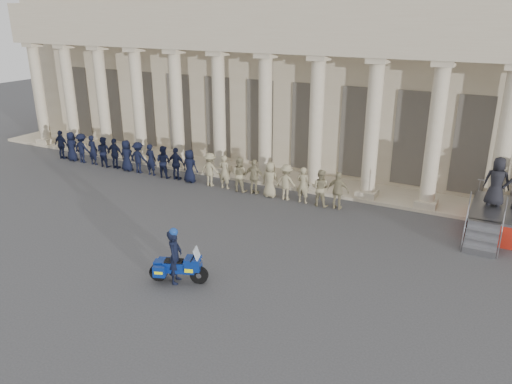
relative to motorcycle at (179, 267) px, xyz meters
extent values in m
plane|color=#3E3E40|center=(-0.70, 1.96, -0.53)|extent=(90.00, 90.00, 0.00)
cube|color=#BDAC8D|center=(-0.70, 16.96, 3.97)|extent=(40.00, 10.00, 9.00)
cube|color=#BDAC8D|center=(-0.70, 10.76, -0.45)|extent=(40.00, 2.60, 0.15)
cube|color=#BDAC8D|center=(-0.70, 9.96, 6.26)|extent=(35.80, 1.00, 1.00)
cube|color=#BDAC8D|center=(-0.70, 9.96, 7.36)|extent=(35.80, 1.00, 1.20)
cube|color=#BDAC8D|center=(-17.60, 9.96, -0.23)|extent=(0.90, 0.90, 0.30)
cylinder|color=#BDAC8D|center=(-17.60, 9.96, 2.72)|extent=(0.64, 0.64, 5.60)
cube|color=#BDAC8D|center=(-17.60, 9.96, 5.64)|extent=(0.85, 0.85, 0.24)
cube|color=#BDAC8D|center=(-15.00, 9.96, -0.23)|extent=(0.90, 0.90, 0.30)
cylinder|color=#BDAC8D|center=(-15.00, 9.96, 2.72)|extent=(0.64, 0.64, 5.60)
cube|color=#BDAC8D|center=(-15.00, 9.96, 5.64)|extent=(0.85, 0.85, 0.24)
cube|color=#BDAC8D|center=(-12.40, 9.96, -0.23)|extent=(0.90, 0.90, 0.30)
cylinder|color=#BDAC8D|center=(-12.40, 9.96, 2.72)|extent=(0.64, 0.64, 5.60)
cube|color=#BDAC8D|center=(-12.40, 9.96, 5.64)|extent=(0.85, 0.85, 0.24)
cube|color=#BDAC8D|center=(-9.80, 9.96, -0.23)|extent=(0.90, 0.90, 0.30)
cylinder|color=#BDAC8D|center=(-9.80, 9.96, 2.72)|extent=(0.64, 0.64, 5.60)
cube|color=#BDAC8D|center=(-9.80, 9.96, 5.64)|extent=(0.85, 0.85, 0.24)
cube|color=#BDAC8D|center=(-7.20, 9.96, -0.23)|extent=(0.90, 0.90, 0.30)
cylinder|color=#BDAC8D|center=(-7.20, 9.96, 2.72)|extent=(0.64, 0.64, 5.60)
cube|color=#BDAC8D|center=(-7.20, 9.96, 5.64)|extent=(0.85, 0.85, 0.24)
cube|color=#BDAC8D|center=(-4.60, 9.96, -0.23)|extent=(0.90, 0.90, 0.30)
cylinder|color=#BDAC8D|center=(-4.60, 9.96, 2.72)|extent=(0.64, 0.64, 5.60)
cube|color=#BDAC8D|center=(-4.60, 9.96, 5.64)|extent=(0.85, 0.85, 0.24)
cube|color=#BDAC8D|center=(-2.00, 9.96, -0.23)|extent=(0.90, 0.90, 0.30)
cylinder|color=#BDAC8D|center=(-2.00, 9.96, 2.72)|extent=(0.64, 0.64, 5.60)
cube|color=#BDAC8D|center=(-2.00, 9.96, 5.64)|extent=(0.85, 0.85, 0.24)
cube|color=#BDAC8D|center=(0.60, 9.96, -0.23)|extent=(0.90, 0.90, 0.30)
cylinder|color=#BDAC8D|center=(0.60, 9.96, 2.72)|extent=(0.64, 0.64, 5.60)
cube|color=#BDAC8D|center=(0.60, 9.96, 5.64)|extent=(0.85, 0.85, 0.24)
cube|color=#BDAC8D|center=(3.20, 9.96, -0.23)|extent=(0.90, 0.90, 0.30)
cylinder|color=#BDAC8D|center=(3.20, 9.96, 2.72)|extent=(0.64, 0.64, 5.60)
cube|color=#BDAC8D|center=(3.20, 9.96, 5.64)|extent=(0.85, 0.85, 0.24)
cube|color=#BDAC8D|center=(5.80, 9.96, -0.23)|extent=(0.90, 0.90, 0.30)
cylinder|color=#BDAC8D|center=(5.80, 9.96, 2.72)|extent=(0.64, 0.64, 5.60)
cube|color=#BDAC8D|center=(5.80, 9.96, 5.64)|extent=(0.85, 0.85, 0.24)
cube|color=#BDAC8D|center=(8.40, 9.96, -0.23)|extent=(0.90, 0.90, 0.30)
cylinder|color=#BDAC8D|center=(8.40, 9.96, 2.72)|extent=(0.64, 0.64, 5.60)
cube|color=black|center=(-16.30, 11.98, 2.02)|extent=(1.30, 0.12, 4.20)
cube|color=black|center=(-13.70, 11.98, 2.02)|extent=(1.30, 0.12, 4.20)
cube|color=black|center=(-11.10, 11.98, 2.02)|extent=(1.30, 0.12, 4.20)
cube|color=black|center=(-8.50, 11.98, 2.02)|extent=(1.30, 0.12, 4.20)
cube|color=black|center=(-5.90, 11.98, 2.02)|extent=(1.30, 0.12, 4.20)
cube|color=black|center=(-3.30, 11.98, 2.02)|extent=(1.30, 0.12, 4.20)
cube|color=black|center=(-0.70, 11.98, 2.02)|extent=(1.30, 0.12, 4.20)
cube|color=black|center=(1.90, 11.98, 2.02)|extent=(1.30, 0.12, 4.20)
cube|color=black|center=(4.50, 11.98, 2.02)|extent=(1.30, 0.12, 4.20)
cube|color=black|center=(7.10, 11.98, 2.02)|extent=(1.30, 0.12, 4.20)
imported|color=black|center=(-14.26, 8.24, 0.30)|extent=(0.98, 0.41, 1.66)
imported|color=black|center=(-13.45, 8.24, 0.30)|extent=(0.81, 0.53, 1.66)
imported|color=black|center=(-12.63, 8.24, 0.30)|extent=(1.08, 0.62, 1.66)
imported|color=black|center=(-11.82, 8.24, 0.30)|extent=(0.61, 0.40, 1.66)
imported|color=black|center=(-11.01, 8.24, 0.30)|extent=(0.81, 0.63, 1.66)
imported|color=black|center=(-10.20, 8.24, 0.30)|extent=(0.98, 0.41, 1.66)
imported|color=black|center=(-9.38, 8.24, 0.30)|extent=(0.81, 0.53, 1.66)
imported|color=black|center=(-8.57, 8.24, 0.30)|extent=(1.08, 0.62, 1.66)
imported|color=black|center=(-7.76, 8.24, 0.30)|extent=(0.61, 0.40, 1.66)
imported|color=black|center=(-6.95, 8.24, 0.30)|extent=(0.81, 0.63, 1.66)
imported|color=black|center=(-6.14, 8.24, 0.30)|extent=(0.98, 0.41, 1.66)
imported|color=black|center=(-5.32, 8.24, 0.30)|extent=(0.81, 0.53, 1.66)
imported|color=gray|center=(-4.11, 8.24, 0.30)|extent=(1.08, 0.62, 1.66)
imported|color=gray|center=(-3.30, 8.24, 0.30)|extent=(0.61, 0.40, 1.66)
imported|color=gray|center=(-2.49, 8.24, 0.30)|extent=(0.81, 0.63, 1.66)
imported|color=gray|center=(-1.67, 8.24, 0.30)|extent=(0.98, 0.41, 1.66)
imported|color=gray|center=(-0.86, 8.24, 0.30)|extent=(0.81, 0.53, 1.66)
imported|color=gray|center=(-0.05, 8.24, 0.30)|extent=(1.08, 0.62, 1.66)
imported|color=gray|center=(0.76, 8.24, 0.30)|extent=(0.61, 0.40, 1.66)
imported|color=gray|center=(1.57, 8.24, 0.30)|extent=(0.81, 0.63, 1.66)
imported|color=gray|center=(2.39, 8.24, 0.30)|extent=(0.98, 0.41, 1.66)
cube|color=maroon|center=(7.66, 9.05, -0.10)|extent=(0.04, 3.35, 0.85)
cube|color=gray|center=(8.24, 6.47, -0.41)|extent=(1.10, 0.28, 0.24)
cube|color=gray|center=(8.24, 6.75, -0.17)|extent=(1.10, 0.28, 0.24)
cube|color=gray|center=(8.24, 7.03, 0.06)|extent=(1.10, 0.28, 0.24)
cube|color=gray|center=(8.24, 7.31, 0.30)|extent=(1.10, 0.28, 0.24)
imported|color=black|center=(8.39, 9.25, 1.38)|extent=(0.94, 0.61, 1.93)
cylinder|color=black|center=(0.60, 0.22, -0.24)|extent=(0.59, 0.32, 0.58)
cylinder|color=black|center=(-0.63, -0.24, -0.24)|extent=(0.59, 0.32, 0.58)
cube|color=navy|center=(0.03, 0.01, 0.02)|extent=(1.08, 0.70, 0.33)
cube|color=navy|center=(0.44, 0.16, 0.16)|extent=(0.61, 0.60, 0.40)
cube|color=silver|center=(0.44, 0.16, -0.04)|extent=(0.27, 0.32, 0.11)
cube|color=#B2BFCC|center=(0.58, 0.21, 0.46)|extent=(0.31, 0.44, 0.47)
cube|color=black|center=(-0.14, -0.05, 0.19)|extent=(0.64, 0.48, 0.09)
cube|color=navy|center=(-0.59, -0.22, 0.09)|extent=(0.39, 0.39, 0.19)
cube|color=navy|center=(-0.41, -0.46, -0.04)|extent=(0.44, 0.32, 0.35)
cube|color=#F7FA0D|center=(-0.41, -0.46, -0.04)|extent=(0.32, 0.29, 0.09)
cube|color=navy|center=(-0.61, 0.07, -0.04)|extent=(0.44, 0.32, 0.35)
cube|color=#F7FA0D|center=(-0.61, 0.07, -0.04)|extent=(0.32, 0.29, 0.09)
cylinder|color=silver|center=(-0.46, 0.05, -0.26)|extent=(0.53, 0.27, 0.09)
cylinder|color=black|center=(0.44, 0.16, 0.37)|extent=(0.24, 0.59, 0.03)
imported|color=black|center=(-0.10, -0.04, 0.36)|extent=(0.63, 0.76, 1.78)
sphere|color=navy|center=(-0.10, -0.04, 1.20)|extent=(0.28, 0.28, 0.28)
camera|label=1|loc=(8.64, -11.17, 7.62)|focal=35.00mm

